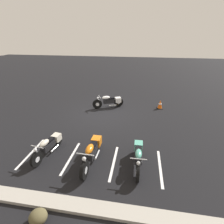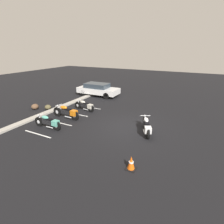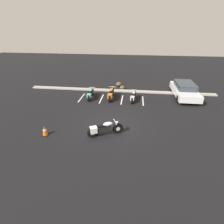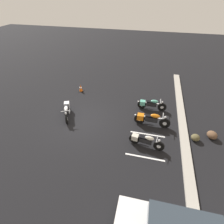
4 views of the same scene
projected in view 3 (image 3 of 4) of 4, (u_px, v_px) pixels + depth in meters
The scene contains 14 objects.
ground at pixel (111, 125), 11.38m from camera, with size 60.00×60.00×0.00m, color black.
motorcycle_white_featured at pixel (104, 129), 10.14m from camera, with size 2.03×1.06×0.85m.
parked_bike_0 at pixel (91, 94), 15.34m from camera, with size 0.58×2.07×0.81m.
parked_bike_1 at pixel (111, 94), 15.20m from camera, with size 0.64×2.30×0.90m.
parked_bike_2 at pixel (133, 96), 14.85m from camera, with size 0.65×1.99×0.79m.
car_white at pixel (185, 90), 15.57m from camera, with size 1.86×4.33×1.29m.
concrete_curb at pixel (120, 91), 17.18m from camera, with size 18.00×0.50×0.12m, color #A8A399.
landscape_rock_0 at pixel (119, 84), 18.53m from camera, with size 0.61×0.55×0.45m, color brown.
landscape_rock_1 at pixel (122, 87), 17.63m from camera, with size 0.49×0.49×0.40m, color brown.
traffic_cone at pixel (45, 131), 10.27m from camera, with size 0.40×0.40×0.61m.
stall_line_0 at pixel (81, 98), 15.68m from camera, with size 0.10×2.10×0.00m, color white.
stall_line_1 at pixel (101, 99), 15.47m from camera, with size 0.10×2.10×0.00m, color white.
stall_line_2 at pixel (122, 100), 15.26m from camera, with size 0.10×2.10×0.00m, color white.
stall_line_3 at pixel (143, 101), 15.06m from camera, with size 0.10×2.10×0.00m, color white.
Camera 3 is at (1.30, -9.70, 5.87)m, focal length 28.00 mm.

